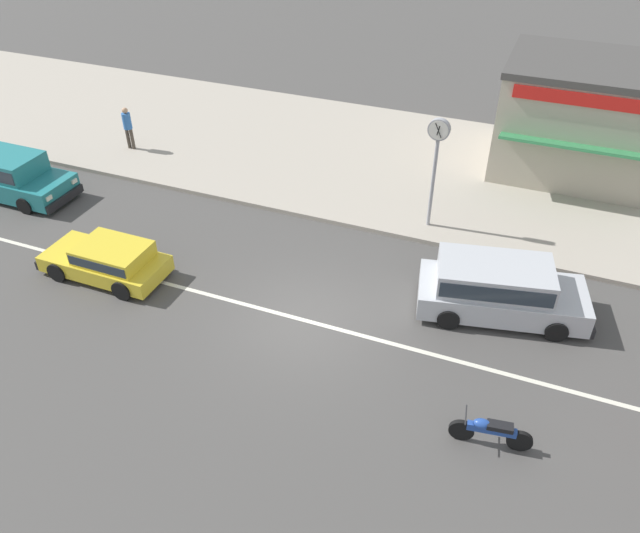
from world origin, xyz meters
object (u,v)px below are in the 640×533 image
pedestrian_near_clock (128,125)px  shopfront_corner_warung (580,117)px  motorcycle_1 (490,431)px  hatchback_yellow_3 (108,259)px  street_clock (437,147)px  minivan_silver_0 (499,287)px  minivan_teal_5 (3,172)px

pedestrian_near_clock → shopfront_corner_warung: shopfront_corner_warung is taller
motorcycle_1 → shopfront_corner_warung: (0.65, 14.10, 1.77)m
hatchback_yellow_3 → shopfront_corner_warung: size_ratio=0.67×
hatchback_yellow_3 → street_clock: 10.43m
minivan_silver_0 → pedestrian_near_clock: bearing=163.0°
minivan_silver_0 → motorcycle_1: 4.66m
minivan_teal_5 → pedestrian_near_clock: 4.99m
shopfront_corner_warung → motorcycle_1: bearing=-92.6°
street_clock → shopfront_corner_warung: size_ratio=0.66×
minivan_silver_0 → hatchback_yellow_3: bearing=-166.7°
hatchback_yellow_3 → minivan_teal_5: (-6.54, 2.74, 0.26)m
minivan_silver_0 → pedestrian_near_clock: pedestrian_near_clock is taller
street_clock → pedestrian_near_clock: bearing=174.6°
minivan_teal_5 → motorcycle_1: size_ratio=2.73×
minivan_teal_5 → minivan_silver_0: bearing=-0.5°
minivan_silver_0 → motorcycle_1: minivan_silver_0 is taller
motorcycle_1 → hatchback_yellow_3: bearing=170.0°
motorcycle_1 → pedestrian_near_clock: (-15.93, 9.27, 0.74)m
minivan_teal_5 → shopfront_corner_warung: size_ratio=0.87×
motorcycle_1 → street_clock: (-3.35, 8.09, 2.51)m
hatchback_yellow_3 → minivan_silver_0: bearing=13.3°
hatchback_yellow_3 → pedestrian_near_clock: size_ratio=2.21×
motorcycle_1 → pedestrian_near_clock: pedestrian_near_clock is taller
street_clock → minivan_silver_0: bearing=-51.8°
pedestrian_near_clock → minivan_silver_0: bearing=-17.0°
minivan_teal_5 → motorcycle_1: bearing=-14.8°
minivan_silver_0 → minivan_teal_5: bearing=179.5°
hatchback_yellow_3 → motorcycle_1: size_ratio=2.12×
minivan_silver_0 → minivan_teal_5: 17.44m
minivan_silver_0 → hatchback_yellow_3: minivan_silver_0 is taller
motorcycle_1 → pedestrian_near_clock: 18.44m
hatchback_yellow_3 → pedestrian_near_clock: 8.51m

